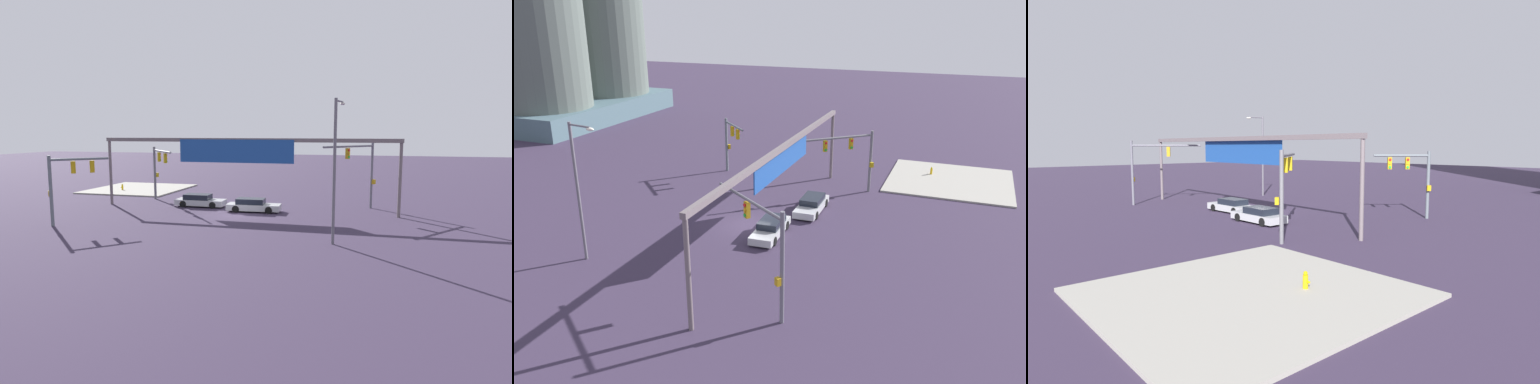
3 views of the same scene
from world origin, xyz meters
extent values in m
plane|color=#352940|center=(0.00, 0.00, 0.00)|extent=(206.53, 206.53, 0.00)
cube|color=#9B978C|center=(16.81, -13.52, 0.07)|extent=(10.91, 11.35, 0.15)
cylinder|color=slate|center=(11.12, -6.83, 2.80)|extent=(0.26, 0.26, 5.61)
cylinder|color=slate|center=(9.01, -4.40, 5.25)|extent=(4.37, 5.00, 0.19)
cube|color=#B2920F|center=(9.79, -5.29, 4.63)|extent=(0.41, 0.41, 0.95)
cylinder|color=red|center=(9.67, -5.40, 4.92)|extent=(0.18, 0.19, 0.20)
cylinder|color=orange|center=(9.67, -5.40, 4.62)|extent=(0.18, 0.19, 0.20)
cylinder|color=green|center=(9.67, -5.40, 4.32)|extent=(0.18, 0.19, 0.20)
cube|color=#B2920F|center=(8.18, -3.44, 4.63)|extent=(0.41, 0.41, 0.95)
cylinder|color=red|center=(8.05, -3.54, 4.92)|extent=(0.18, 0.19, 0.20)
cylinder|color=orange|center=(8.05, -3.54, 4.62)|extent=(0.18, 0.19, 0.20)
cylinder|color=green|center=(8.05, -3.54, 4.32)|extent=(0.18, 0.19, 0.20)
cube|color=#B2920F|center=(10.92, -7.01, 2.59)|extent=(0.38, 0.38, 0.44)
cylinder|color=slate|center=(-11.38, -6.74, 3.19)|extent=(0.24, 0.24, 6.37)
cylinder|color=slate|center=(-9.40, -4.04, 5.90)|extent=(4.12, 5.52, 0.18)
cube|color=#B88A16|center=(-9.28, -3.88, 5.29)|extent=(0.40, 0.41, 0.95)
cylinder|color=red|center=(-9.41, -3.78, 5.58)|extent=(0.17, 0.20, 0.20)
cylinder|color=orange|center=(-9.41, -3.78, 5.28)|extent=(0.17, 0.20, 0.20)
cylinder|color=green|center=(-9.41, -3.78, 4.98)|extent=(0.17, 0.20, 0.20)
cube|color=#B88A16|center=(-11.59, -6.59, 2.54)|extent=(0.37, 0.38, 0.44)
cylinder|color=slate|center=(12.16, 7.89, 2.71)|extent=(0.26, 0.26, 5.42)
cylinder|color=slate|center=(10.65, 6.31, 5.08)|extent=(3.15, 3.30, 0.19)
cube|color=#BE910F|center=(10.99, 6.67, 4.46)|extent=(0.41, 0.41, 0.95)
cylinder|color=red|center=(11.11, 6.56, 4.76)|extent=(0.18, 0.19, 0.20)
cylinder|color=orange|center=(11.11, 6.56, 4.46)|extent=(0.18, 0.19, 0.20)
cylinder|color=green|center=(11.11, 6.56, 4.16)|extent=(0.18, 0.19, 0.20)
cube|color=#BE910F|center=(10.02, 5.65, 4.46)|extent=(0.41, 0.41, 0.95)
cylinder|color=red|center=(10.14, 5.54, 4.76)|extent=(0.18, 0.19, 0.20)
cylinder|color=orange|center=(10.14, 5.54, 4.46)|extent=(0.18, 0.19, 0.20)
cylinder|color=green|center=(10.14, 5.54, 4.16)|extent=(0.18, 0.19, 0.20)
cube|color=#BE910F|center=(12.35, 7.71, 2.50)|extent=(0.38, 0.38, 0.44)
cylinder|color=slate|center=(-9.16, 7.98, 4.64)|extent=(0.20, 0.20, 9.28)
cylinder|color=slate|center=(-9.30, 7.09, 9.13)|extent=(0.40, 1.79, 0.12)
ellipsoid|color=silver|center=(-9.44, 6.21, 9.03)|extent=(0.39, 0.64, 0.20)
cylinder|color=#685C60|center=(-13.72, -2.57, 3.14)|extent=(0.28, 0.28, 6.27)
cylinder|color=#685C60|center=(13.72, -2.57, 3.14)|extent=(0.28, 0.28, 6.27)
cube|color=#685C60|center=(0.00, -2.57, 6.45)|extent=(27.84, 0.35, 0.35)
cube|color=#1A4592|center=(0.65, -2.36, 5.44)|extent=(10.79, 0.08, 2.11)
cube|color=#B4B5B8|center=(4.54, -3.45, 0.44)|extent=(4.84, 1.85, 0.55)
cube|color=black|center=(4.83, -3.44, 0.96)|extent=(2.53, 1.59, 0.50)
cylinder|color=black|center=(3.07, -4.29, 0.32)|extent=(0.64, 0.23, 0.64)
cylinder|color=black|center=(3.04, -2.66, 0.32)|extent=(0.64, 0.23, 0.64)
cylinder|color=black|center=(6.05, -4.24, 0.32)|extent=(0.64, 0.23, 0.64)
cylinder|color=black|center=(6.02, -2.60, 0.32)|extent=(0.64, 0.23, 0.64)
cube|color=#B2B3B6|center=(-1.17, -2.07, 0.44)|extent=(4.92, 1.94, 0.55)
cube|color=black|center=(-0.88, -2.06, 0.96)|extent=(2.59, 1.62, 0.50)
cylinder|color=black|center=(-2.63, -2.94, 0.32)|extent=(0.65, 0.25, 0.64)
cylinder|color=black|center=(-2.70, -1.35, 0.32)|extent=(0.65, 0.25, 0.64)
cylinder|color=black|center=(0.37, -2.79, 0.32)|extent=(0.65, 0.25, 0.64)
cylinder|color=black|center=(0.29, -1.20, 0.32)|extent=(0.65, 0.25, 0.64)
cylinder|color=gold|center=(18.09, -11.67, 0.43)|extent=(0.22, 0.22, 0.55)
sphere|color=#C2AA07|center=(18.09, -11.67, 0.77)|extent=(0.18, 0.18, 0.18)
cylinder|color=#C2AA07|center=(18.25, -11.67, 0.45)|extent=(0.12, 0.10, 0.10)
camera|label=1|loc=(-11.57, 36.32, 7.21)|focal=31.26mm
camera|label=2|loc=(-34.03, -14.99, 16.00)|focal=36.90mm
camera|label=3|loc=(29.82, -23.19, 5.81)|focal=29.71mm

